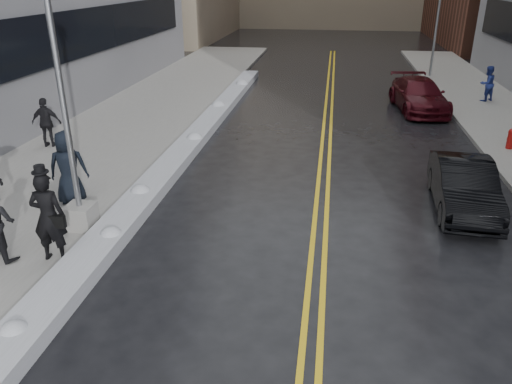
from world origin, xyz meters
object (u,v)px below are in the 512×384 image
at_px(lamppost, 68,134).
at_px(pedestrian_east, 487,84).
at_px(pedestrian_fedora, 48,217).
at_px(car_black, 464,186).
at_px(pedestrian_d, 47,123).
at_px(car_maroon, 419,95).
at_px(traffic_signal, 437,20).
at_px(fire_hydrant, 511,138).
at_px(pedestrian_c, 68,167).

xyz_separation_m(lamppost, pedestrian_east, (13.36, 15.56, -1.54)).
bearing_deg(lamppost, pedestrian_east, 49.37).
xyz_separation_m(pedestrian_fedora, car_black, (9.45, 4.30, -0.49)).
xyz_separation_m(pedestrian_d, car_maroon, (14.01, 7.97, -0.32)).
relative_size(traffic_signal, pedestrian_east, 3.55).
bearing_deg(fire_hydrant, car_black, -118.04).
height_order(fire_hydrant, pedestrian_d, pedestrian_d).
relative_size(pedestrian_fedora, car_black, 0.49).
relative_size(traffic_signal, pedestrian_c, 2.99).
height_order(pedestrian_c, car_black, pedestrian_c).
relative_size(pedestrian_c, pedestrian_d, 1.14).
relative_size(fire_hydrant, pedestrian_d, 0.41).
bearing_deg(traffic_signal, fire_hydrant, -87.95).
xyz_separation_m(pedestrian_c, pedestrian_d, (-3.14, 4.39, -0.12)).
bearing_deg(pedestrian_east, car_maroon, -3.66).
bearing_deg(pedestrian_c, car_maroon, -150.19).
distance_m(traffic_signal, pedestrian_fedora, 26.32).
relative_size(fire_hydrant, car_black, 0.18).
height_order(lamppost, pedestrian_c, lamppost).
height_order(pedestrian_east, car_maroon, pedestrian_east).
bearing_deg(car_black, pedestrian_east, 76.50).
bearing_deg(pedestrian_fedora, lamppost, -92.02).
height_order(pedestrian_fedora, car_maroon, pedestrian_fedora).
distance_m(pedestrian_fedora, car_maroon, 18.11).
bearing_deg(lamppost, pedestrian_fedora, -86.09).
bearing_deg(car_black, fire_hydrant, 65.11).
bearing_deg(traffic_signal, pedestrian_fedora, -116.50).
height_order(pedestrian_c, pedestrian_d, pedestrian_c).
bearing_deg(pedestrian_c, pedestrian_d, -73.30).
bearing_deg(traffic_signal, pedestrian_d, -134.41).
distance_m(pedestrian_c, car_maroon, 16.47).
distance_m(traffic_signal, pedestrian_c, 24.34).
relative_size(fire_hydrant, car_maroon, 0.15).
xyz_separation_m(pedestrian_fedora, pedestrian_c, (-1.05, 2.85, -0.01)).
bearing_deg(pedestrian_east, traffic_signal, -107.88).
bearing_deg(car_maroon, pedestrian_c, -137.94).
height_order(lamppost, traffic_signal, lamppost).
height_order(lamppost, car_maroon, lamppost).
distance_m(traffic_signal, pedestrian_east, 7.05).
relative_size(pedestrian_c, car_black, 0.49).
relative_size(lamppost, pedestrian_fedora, 3.77).
bearing_deg(fire_hydrant, car_maroon, 112.51).
distance_m(lamppost, pedestrian_fedora, 2.01).
bearing_deg(pedestrian_fedora, pedestrian_east, -133.82).
bearing_deg(pedestrian_fedora, pedestrian_d, -65.87).
distance_m(pedestrian_d, car_black, 13.96).
bearing_deg(fire_hydrant, pedestrian_east, 82.06).
bearing_deg(car_black, pedestrian_fedora, -152.40).
height_order(traffic_signal, car_black, traffic_signal).
bearing_deg(pedestrian_fedora, car_black, -161.47).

